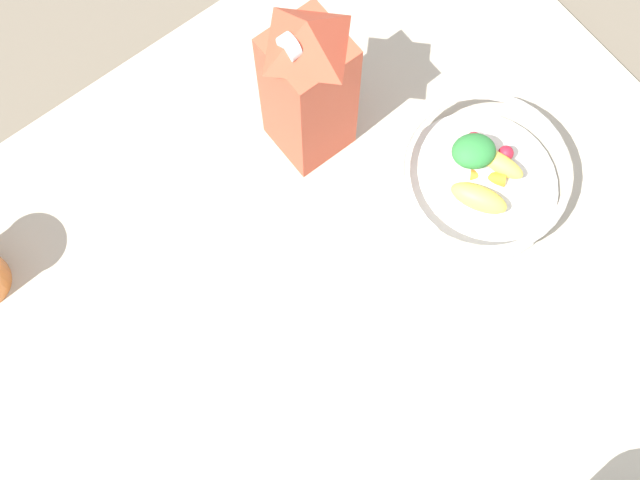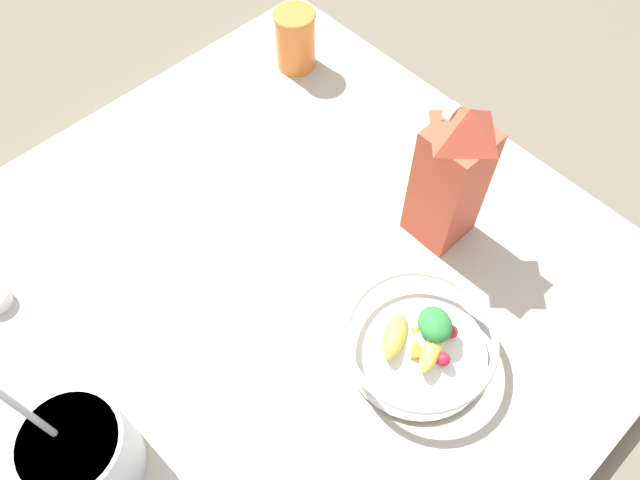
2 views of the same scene
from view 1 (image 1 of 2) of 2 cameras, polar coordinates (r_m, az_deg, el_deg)
name	(u,v)px [view 1 (image 1 of 2)]	position (r m, az deg, el deg)	size (l,w,h in m)	color
ground_plane	(372,344)	(1.06, 3.33, -6.67)	(6.00, 6.00, 0.00)	#665B4C
countertop	(373,341)	(1.04, 3.38, -6.48)	(0.94, 0.94, 0.03)	#B2A893
fruit_bowl	(481,176)	(1.06, 10.29, 4.06)	(0.20, 0.20, 0.08)	silver
milk_carton	(308,85)	(0.99, -0.76, 9.89)	(0.08, 0.08, 0.25)	#CC4C33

